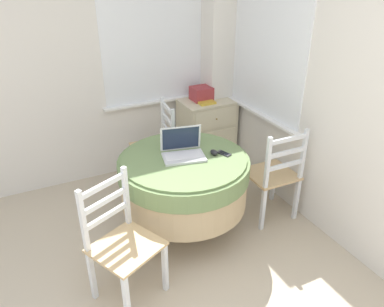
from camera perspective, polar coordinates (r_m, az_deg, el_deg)
corner_room_shell at (r=3.17m, az=0.55°, el=11.43°), size 4.13×4.49×2.55m
round_dining_table at (r=3.12m, az=-1.25°, el=-3.67°), size 1.08×1.08×0.73m
laptop at (r=3.03m, az=-1.42°, el=0.48°), size 0.38×0.31×0.23m
computer_mouse at (r=3.06m, az=3.37°, el=0.18°), size 0.05×0.08×0.04m
cell_phone at (r=3.09m, az=4.86°, el=0.02°), size 0.09×0.13×0.01m
dining_chair_near_back_window at (r=3.85m, az=-5.46°, el=0.92°), size 0.45×0.47×0.91m
dining_chair_near_right_window at (r=3.42m, az=12.36°, el=-3.27°), size 0.43×0.41×0.91m
dining_chair_camera_near at (r=2.66m, az=-10.64°, el=-13.28°), size 0.55×0.54×0.91m
corner_cabinet at (r=4.31m, az=2.21°, el=3.29°), size 0.59×0.46×0.78m
storage_box at (r=4.15m, az=1.44°, el=9.13°), size 0.21×0.19×0.15m
book_on_cabinet at (r=4.10m, az=1.81°, el=8.04°), size 0.18×0.25×0.02m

